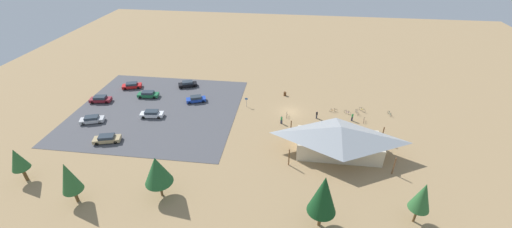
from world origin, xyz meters
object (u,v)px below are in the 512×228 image
object	(u,v)px
pine_far_east	(157,170)
bicycle_purple_yard_right	(348,112)
bicycle_teal_near_sign	(389,113)
car_blue_mid_lot	(196,99)
visitor_crossing_yard	(317,115)
car_silver_far_end	(92,119)
car_tan_by_curb	(107,139)
visitor_near_lot	(281,120)
bicycle_white_back_row	(287,115)
bicycle_orange_lone_east	(333,110)
pine_midwest	(17,159)
bike_pavilion	(339,138)
pine_east	(69,177)
visitor_at_bikes	(352,117)
car_green_inner_stall	(148,94)
bicycle_yellow_yard_left	(362,110)
bicycle_red_near_porch	(364,120)
car_black_end_stall	(188,84)
bicycle_silver_mid_cluster	(357,112)
lot_sign	(246,101)
car_maroon_aisle_side	(100,99)
pine_center	(323,195)
car_white_near_entry	(152,114)
pine_far_west	(422,197)
car_red_second_row	(132,85)
trash_bin	(285,94)

from	to	relation	value
pine_far_east	bicycle_purple_yard_right	xyz separation A→B (m)	(-29.48, -26.79, -4.44)
bicycle_teal_near_sign	car_blue_mid_lot	xyz separation A→B (m)	(41.08, -0.24, 0.38)
bicycle_purple_yard_right	car_blue_mid_lot	world-z (taller)	car_blue_mid_lot
pine_far_east	visitor_crossing_yard	size ratio (longest dim) A/B	4.21
car_silver_far_end	car_tan_by_curb	world-z (taller)	car_tan_by_curb
pine_far_east	visitor_near_lot	bearing A→B (deg)	-126.97
bicycle_white_back_row	bicycle_orange_lone_east	distance (m)	10.07
car_blue_mid_lot	pine_midwest	bearing A→B (deg)	55.34
bike_pavilion	pine_east	distance (m)	41.07
car_silver_far_end	visitor_at_bikes	xyz separation A→B (m)	(-51.12, -7.30, 0.18)
pine_far_east	car_green_inner_stall	bearing A→B (deg)	-63.12
bicycle_teal_near_sign	car_blue_mid_lot	distance (m)	41.08
car_green_inner_stall	bicycle_yellow_yard_left	bearing A→B (deg)	179.77
bicycle_red_near_porch	car_silver_far_end	distance (m)	53.92
car_black_end_stall	bicycle_silver_mid_cluster	bearing A→B (deg)	168.80
lot_sign	car_maroon_aisle_side	size ratio (longest dim) A/B	0.47
bicycle_orange_lone_east	pine_midwest	bearing A→B (deg)	28.94
pine_east	bicycle_teal_near_sign	bearing A→B (deg)	-148.68
bicycle_yellow_yard_left	bicycle_red_near_porch	distance (m)	4.03
bicycle_white_back_row	bicycle_red_near_porch	bearing A→B (deg)	179.98
car_green_inner_stall	bicycle_teal_near_sign	bearing A→B (deg)	178.98
bike_pavilion	bicycle_yellow_yard_left	bearing A→B (deg)	-113.39
pine_far_east	bicycle_red_near_porch	world-z (taller)	pine_far_east
bicycle_purple_yard_right	car_green_inner_stall	bearing A→B (deg)	-2.15
bicycle_orange_lone_east	lot_sign	bearing A→B (deg)	0.54
car_tan_by_curb	pine_center	bearing A→B (deg)	159.81
pine_midwest	car_blue_mid_lot	bearing A→B (deg)	-124.66
pine_east	pine_far_east	bearing A→B (deg)	-167.08
car_black_end_stall	lot_sign	bearing A→B (deg)	153.94
pine_east	car_blue_mid_lot	xyz separation A→B (m)	(-8.47, -30.39, -3.79)
pine_midwest	bicycle_red_near_porch	xyz separation A→B (m)	(-54.33, -23.81, -3.70)
car_green_inner_stall	visitor_crossing_yard	bearing A→B (deg)	173.69
bicycle_orange_lone_east	car_white_near_entry	bearing A→B (deg)	10.53
car_maroon_aisle_side	visitor_at_bikes	size ratio (longest dim) A/B	2.71
bike_pavilion	pine_far_west	bearing A→B (deg)	122.98
bike_pavilion	bicycle_white_back_row	xyz separation A→B (m)	(9.19, -10.82, -2.68)
car_white_near_entry	car_red_second_row	bearing A→B (deg)	-49.81
car_blue_mid_lot	car_green_inner_stall	xyz separation A→B (m)	(11.34, -0.69, 0.02)
bicycle_white_back_row	bicycle_teal_near_sign	xyz separation A→B (m)	(-20.97, -3.27, -0.04)
car_white_near_entry	visitor_at_bikes	xyz separation A→B (m)	(-40.21, -3.83, 0.15)
bike_pavilion	bicycle_purple_yard_right	bearing A→B (deg)	-103.65
bicycle_purple_yard_right	car_maroon_aisle_side	distance (m)	53.37
lot_sign	visitor_at_bikes	size ratio (longest dim) A/B	1.26
pine_east	car_green_inner_stall	distance (m)	31.44
bicycle_teal_near_sign	car_red_second_row	distance (m)	58.33
pine_far_east	pine_midwest	bearing A→B (deg)	-1.08
bicycle_silver_mid_cluster	visitor_crossing_yard	distance (m)	8.82
pine_midwest	car_white_near_entry	xyz separation A→B (m)	(-11.81, -20.04, -3.29)
trash_bin	bicycle_purple_yard_right	world-z (taller)	trash_bin
trash_bin	pine_east	bearing A→B (deg)	52.28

